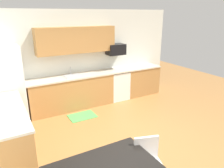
# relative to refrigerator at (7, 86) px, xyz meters

# --- Properties ---
(ground_plane) EXTENTS (12.00, 12.00, 0.00)m
(ground_plane) POSITION_rel_refrigerator_xyz_m (2.18, -2.22, -0.94)
(ground_plane) COLOR #9E6B38
(wall_back) EXTENTS (5.80, 0.10, 2.70)m
(wall_back) POSITION_rel_refrigerator_xyz_m (2.18, 0.43, 0.41)
(wall_back) COLOR silver
(wall_back) RESTS_ON ground
(cabinet_run_back) EXTENTS (2.37, 0.60, 0.90)m
(cabinet_run_back) POSITION_rel_refrigerator_xyz_m (1.61, 0.08, -0.49)
(cabinet_run_back) COLOR #AD7A42
(cabinet_run_back) RESTS_ON ground
(cabinet_run_back_right) EXTENTS (1.18, 0.60, 0.90)m
(cabinet_run_back_right) POSITION_rel_refrigerator_xyz_m (3.99, 0.08, -0.49)
(cabinet_run_back_right) COLOR #AD7A42
(cabinet_run_back_right) RESTS_ON ground
(cabinet_run_left) EXTENTS (0.60, 2.00, 0.90)m
(cabinet_run_left) POSITION_rel_refrigerator_xyz_m (-0.12, -1.42, -0.49)
(cabinet_run_left) COLOR #AD7A42
(cabinet_run_left) RESTS_ON ground
(countertop_back) EXTENTS (4.80, 0.64, 0.04)m
(countertop_back) POSITION_rel_refrigerator_xyz_m (2.18, 0.08, -0.02)
(countertop_back) COLOR beige
(countertop_back) RESTS_ON cabinet_run_back
(countertop_left) EXTENTS (0.64, 2.00, 0.04)m
(countertop_left) POSITION_rel_refrigerator_xyz_m (-0.12, -1.42, -0.02)
(countertop_left) COLOR beige
(countertop_left) RESTS_ON cabinet_run_left
(upper_cabinets_back) EXTENTS (2.20, 0.34, 0.70)m
(upper_cabinets_back) POSITION_rel_refrigerator_xyz_m (1.88, 0.21, 0.96)
(upper_cabinets_back) COLOR #AD7A42
(refrigerator) EXTENTS (0.76, 0.70, 1.88)m
(refrigerator) POSITION_rel_refrigerator_xyz_m (0.00, 0.00, 0.00)
(refrigerator) COLOR white
(refrigerator) RESTS_ON ground
(oven_range) EXTENTS (0.60, 0.60, 0.91)m
(oven_range) POSITION_rel_refrigerator_xyz_m (3.10, 0.08, -0.49)
(oven_range) COLOR white
(oven_range) RESTS_ON ground
(microwave) EXTENTS (0.54, 0.36, 0.32)m
(microwave) POSITION_rel_refrigerator_xyz_m (3.10, 0.18, 0.61)
(microwave) COLOR black
(sink_basin) EXTENTS (0.48, 0.40, 0.14)m
(sink_basin) POSITION_rel_refrigerator_xyz_m (1.67, 0.08, -0.06)
(sink_basin) COLOR #A5A8AD
(sink_basin) RESTS_ON countertop_back
(sink_faucet) EXTENTS (0.02, 0.02, 0.24)m
(sink_faucet) POSITION_rel_refrigerator_xyz_m (1.67, 0.26, 0.10)
(sink_faucet) COLOR #B2B5BA
(sink_faucet) RESTS_ON countertop_back
(chair_near_table) EXTENTS (0.50, 0.50, 0.85)m
(chair_near_table) POSITION_rel_refrigerator_xyz_m (1.59, -3.35, -0.44)
(chair_near_table) COLOR white
(chair_near_table) RESTS_ON ground
(floor_mat) EXTENTS (0.70, 0.50, 0.01)m
(floor_mat) POSITION_rel_refrigerator_xyz_m (1.64, -0.57, -0.94)
(floor_mat) COLOR #4CA54C
(floor_mat) RESTS_ON ground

